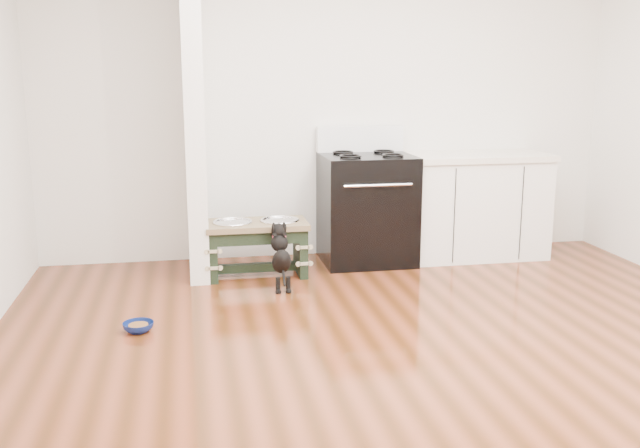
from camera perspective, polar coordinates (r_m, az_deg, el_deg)
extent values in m
plane|color=#44200C|center=(4.16, 7.74, -10.86)|extent=(5.00, 5.00, 0.00)
plane|color=silver|center=(6.25, 0.84, 9.76)|extent=(5.00, 0.00, 5.00)
cube|color=silver|center=(5.73, -10.11, 9.34)|extent=(0.15, 0.80, 2.70)
cube|color=black|center=(6.08, 3.77, 1.20)|extent=(0.76, 0.65, 0.92)
cube|color=black|center=(5.80, 4.51, 0.04)|extent=(0.58, 0.02, 0.50)
cylinder|color=silver|center=(5.70, 4.67, 3.10)|extent=(0.56, 0.02, 0.02)
cube|color=white|center=(6.26, 3.21, 6.81)|extent=(0.76, 0.08, 0.22)
torus|color=black|center=(5.83, 2.45, 5.44)|extent=(0.18, 0.18, 0.02)
torus|color=black|center=(5.92, 5.86, 5.49)|extent=(0.18, 0.18, 0.02)
torus|color=black|center=(6.10, 1.85, 5.75)|extent=(0.18, 0.18, 0.02)
torus|color=black|center=(6.18, 5.13, 5.80)|extent=(0.18, 0.18, 0.02)
cube|color=white|center=(6.42, 12.22, 1.27)|extent=(1.20, 0.60, 0.86)
cube|color=#C0B4A3|center=(6.35, 12.41, 5.30)|extent=(1.24, 0.64, 0.05)
cube|color=black|center=(6.27, 12.98, -2.60)|extent=(1.20, 0.06, 0.10)
cube|color=black|center=(5.70, -8.60, -2.35)|extent=(0.07, 0.39, 0.40)
cube|color=black|center=(5.77, -1.58, -2.05)|extent=(0.07, 0.39, 0.40)
cube|color=black|center=(5.52, -4.92, -1.16)|extent=(0.64, 0.03, 0.10)
cube|color=black|center=(5.76, -5.04, -3.48)|extent=(0.64, 0.07, 0.07)
cube|color=brown|center=(5.67, -5.11, -0.05)|extent=(0.80, 0.43, 0.04)
cylinder|color=silver|center=(5.66, -7.00, -0.10)|extent=(0.28, 0.28, 0.05)
cylinder|color=silver|center=(5.69, -3.24, 0.05)|extent=(0.28, 0.28, 0.05)
torus|color=silver|center=(5.65, -7.00, 0.16)|extent=(0.31, 0.31, 0.02)
torus|color=silver|center=(5.69, -3.24, 0.31)|extent=(0.31, 0.31, 0.02)
cylinder|color=black|center=(5.30, -3.38, -4.92)|extent=(0.04, 0.04, 0.12)
cylinder|color=black|center=(5.31, -2.55, -4.88)|extent=(0.04, 0.04, 0.12)
sphere|color=black|center=(5.30, -3.36, -5.44)|extent=(0.04, 0.04, 0.04)
sphere|color=black|center=(5.31, -2.53, -5.40)|extent=(0.04, 0.04, 0.04)
ellipsoid|color=black|center=(5.33, -3.10, -3.02)|extent=(0.14, 0.33, 0.29)
sphere|color=black|center=(5.40, -3.26, -1.54)|extent=(0.13, 0.13, 0.13)
sphere|color=black|center=(5.42, -3.32, -0.54)|extent=(0.11, 0.11, 0.11)
sphere|color=black|center=(5.49, -3.81, -0.38)|extent=(0.04, 0.04, 0.04)
sphere|color=black|center=(5.50, -3.04, -0.35)|extent=(0.04, 0.04, 0.04)
cylinder|color=black|center=(5.24, -2.90, -4.36)|extent=(0.02, 0.09, 0.11)
torus|color=#DF4158|center=(5.41, -3.29, -1.04)|extent=(0.11, 0.07, 0.10)
imported|color=#0B1A53|center=(4.69, -14.33, -7.99)|extent=(0.25, 0.25, 0.06)
cylinder|color=#5A3219|center=(4.69, -14.33, -7.94)|extent=(0.12, 0.12, 0.02)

